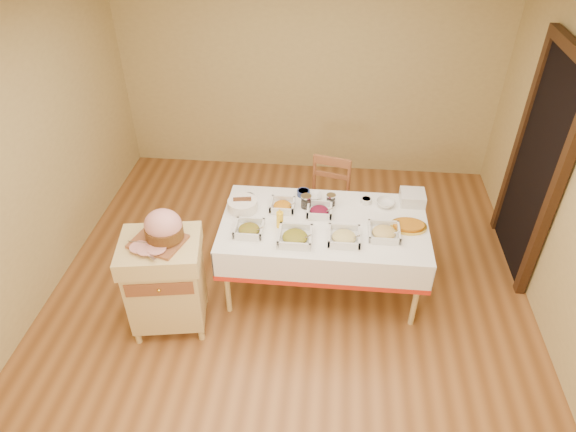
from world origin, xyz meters
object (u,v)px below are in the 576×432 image
at_px(ham_on_board, 163,229).
at_px(plate_stack, 412,198).
at_px(preserve_jar_left, 306,202).
at_px(mustard_bottle, 280,219).
at_px(dining_chair, 327,203).
at_px(brass_platter, 408,226).
at_px(butcher_cart, 165,279).
at_px(preserve_jar_right, 331,200).
at_px(bread_basket, 243,205).
at_px(dining_table, 323,236).

bearing_deg(ham_on_board, plate_stack, 24.69).
height_order(preserve_jar_left, mustard_bottle, mustard_bottle).
distance_m(dining_chair, brass_platter, 1.05).
xyz_separation_m(ham_on_board, plate_stack, (2.05, 0.94, -0.22)).
height_order(butcher_cart, ham_on_board, ham_on_board).
distance_m(preserve_jar_right, plate_stack, 0.76).
relative_size(preserve_jar_right, bread_basket, 0.41).
distance_m(ham_on_board, preserve_jar_left, 1.35).
bearing_deg(plate_stack, ham_on_board, -155.31).
bearing_deg(brass_platter, dining_chair, 135.81).
distance_m(butcher_cart, brass_platter, 2.13).
height_order(preserve_jar_right, plate_stack, preserve_jar_right).
bearing_deg(mustard_bottle, butcher_cart, -151.56).
distance_m(ham_on_board, bread_basket, 0.88).
bearing_deg(mustard_bottle, ham_on_board, -152.09).
distance_m(dining_chair, mustard_bottle, 0.96).
xyz_separation_m(butcher_cart, brass_platter, (2.03, 0.59, 0.26)).
relative_size(preserve_jar_left, brass_platter, 0.39).
height_order(ham_on_board, plate_stack, ham_on_board).
bearing_deg(ham_on_board, dining_chair, 44.90).
xyz_separation_m(dining_table, brass_platter, (0.73, -0.01, 0.18)).
relative_size(mustard_bottle, bread_basket, 0.70).
xyz_separation_m(butcher_cart, ham_on_board, (0.04, 0.03, 0.51)).
bearing_deg(preserve_jar_right, butcher_cart, -147.21).
relative_size(dining_chair, brass_platter, 2.93).
distance_m(butcher_cart, plate_stack, 2.33).
relative_size(dining_table, ham_on_board, 4.31).
distance_m(preserve_jar_left, brass_platter, 0.93).
relative_size(dining_table, plate_stack, 8.15).
xyz_separation_m(dining_table, dining_chair, (0.01, 0.69, -0.12)).
bearing_deg(ham_on_board, butcher_cart, -141.91).
xyz_separation_m(dining_table, preserve_jar_left, (-0.18, 0.21, 0.22)).
relative_size(preserve_jar_left, mustard_bottle, 0.66).
bearing_deg(dining_table, plate_stack, 25.32).
bearing_deg(butcher_cart, preserve_jar_left, 35.82).
height_order(dining_table, ham_on_board, ham_on_board).
distance_m(ham_on_board, brass_platter, 2.08).
height_order(butcher_cart, plate_stack, butcher_cart).
xyz_separation_m(ham_on_board, mustard_bottle, (0.87, 0.46, -0.19)).
distance_m(preserve_jar_left, bread_basket, 0.58).
relative_size(ham_on_board, preserve_jar_left, 3.37).
distance_m(dining_table, brass_platter, 0.75).
height_order(butcher_cart, preserve_jar_left, butcher_cart).
xyz_separation_m(plate_stack, brass_platter, (-0.07, -0.39, -0.04)).
distance_m(plate_stack, brass_platter, 0.40).
xyz_separation_m(ham_on_board, preserve_jar_right, (1.30, 0.83, -0.22)).
relative_size(dining_table, dining_chair, 1.94).
xyz_separation_m(mustard_bottle, brass_platter, (1.11, 0.09, -0.07)).
bearing_deg(preserve_jar_left, plate_stack, 9.81).
bearing_deg(preserve_jar_left, bread_basket, -170.95).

